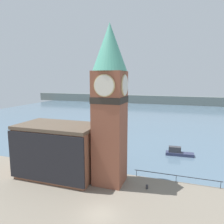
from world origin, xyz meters
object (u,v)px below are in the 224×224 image
Objects in this scene: mooring_bollard_near at (147,186)px; pier_building at (58,150)px; boat_near at (178,152)px; clock_tower at (110,102)px.

pier_building is at bearing -179.04° from mooring_bollard_near.
boat_near reaches higher than mooring_bollard_near.
pier_building is 24.08m from boat_near.
pier_building is at bearing -176.73° from clock_tower.
mooring_bollard_near is (-3.60, -15.55, -0.29)m from boat_near.
mooring_bollard_near is at bearing -2.52° from clock_tower.
clock_tower is at bearing -124.11° from boat_near.
clock_tower is 4.15× the size of boat_near.
clock_tower is at bearing 177.48° from mooring_bollard_near.
pier_building reaches higher than mooring_bollard_near.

